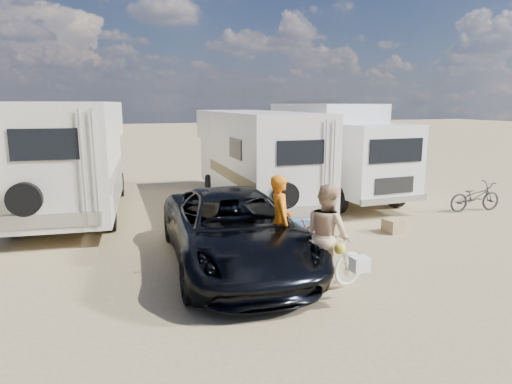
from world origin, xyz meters
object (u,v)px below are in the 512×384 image
object	(u,v)px
rider_man	(280,230)
bike_parked	(475,197)
cooler	(298,228)
rv_main	(254,159)
rv_left	(74,159)
box_truck	(337,152)
rider_woman	(327,244)
bike_man	(280,249)
bike_woman	(326,265)
crate	(393,226)
dark_suv	(235,230)

from	to	relation	value
rider_man	bike_parked	xyz separation A→B (m)	(7.90, 2.77, -0.45)
bike_parked	cooler	size ratio (longest dim) A/B	3.25
rv_main	rider_man	distance (m)	6.23
rv_left	box_truck	distance (m)	8.72
rider_woman	cooler	world-z (taller)	rider_woman
rv_left	bike_man	distance (m)	8.04
rv_left	bike_woman	size ratio (longest dim) A/B	4.57
rv_left	bike_man	bearing A→B (deg)	-54.06
rider_man	bike_parked	size ratio (longest dim) A/B	1.03
rider_man	rider_woman	world-z (taller)	rider_man
rv_left	rider_woman	size ratio (longest dim) A/B	4.35
rv_main	rider_man	size ratio (longest dim) A/B	4.15
bike_man	crate	size ratio (longest dim) A/B	4.37
bike_parked	dark_suv	bearing A→B (deg)	108.70
box_truck	crate	size ratio (longest dim) A/B	14.04
bike_man	cooler	bearing A→B (deg)	-21.36
bike_woman	rv_main	bearing A→B (deg)	-19.34
rv_left	bike_woman	world-z (taller)	rv_left
rv_main	rider_man	bearing A→B (deg)	-102.94
rv_left	bike_parked	bearing A→B (deg)	-12.77
box_truck	rv_main	bearing A→B (deg)	179.39
rv_main	box_truck	distance (m)	3.14
dark_suv	rv_left	bearing A→B (deg)	122.21
bike_woman	crate	size ratio (longest dim) A/B	3.83
rv_left	rider_woman	distance (m)	9.16
box_truck	bike_man	world-z (taller)	box_truck
rv_main	dark_suv	distance (m)	5.76
bike_man	bike_parked	size ratio (longest dim) A/B	1.10
bike_parked	cooler	world-z (taller)	bike_parked
dark_suv	rider_man	distance (m)	1.05
bike_woman	crate	distance (m)	4.51
box_truck	dark_suv	size ratio (longest dim) A/B	1.13
rv_left	rider_man	distance (m)	7.99
rv_left	rider_man	size ratio (longest dim) A/B	4.30
rv_left	rider_man	xyz separation A→B (m)	(3.88, -6.94, -0.79)
rv_left	bike_woman	distance (m)	9.20
box_truck	dark_suv	bearing A→B (deg)	-137.41
rider_woman	rv_left	bearing A→B (deg)	18.64
box_truck	rider_woman	distance (m)	8.36
dark_suv	rider_man	world-z (taller)	rider_man
bike_woman	crate	xyz separation A→B (m)	(3.56, 2.76, -0.34)
rv_main	bike_man	bearing A→B (deg)	-102.94
rv_main	bike_parked	world-z (taller)	rv_main
dark_suv	cooler	size ratio (longest dim) A/B	10.20
bike_woman	rider_man	bearing A→B (deg)	11.87
box_truck	bike_man	size ratio (longest dim) A/B	3.22
rv_main	box_truck	size ratio (longest dim) A/B	1.20
cooler	rv_left	bearing A→B (deg)	131.47
dark_suv	bike_parked	world-z (taller)	dark_suv
box_truck	crate	distance (m)	4.65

